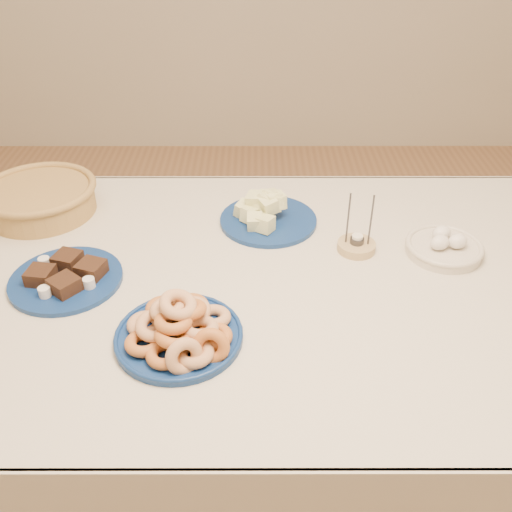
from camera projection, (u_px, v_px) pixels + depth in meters
name	position (u px, v px, depth m)	size (l,w,h in m)	color
ground	(256.00, 462.00, 1.85)	(5.00, 5.00, 0.00)	#956946
dining_table	(256.00, 310.00, 1.48)	(1.71, 1.11, 0.75)	brown
donut_platter	(180.00, 330.00, 1.22)	(0.36, 0.36, 0.13)	navy
melon_plate	(266.00, 213.00, 1.62)	(0.33, 0.33, 0.10)	navy
brownie_plate	(66.00, 277.00, 1.40)	(0.36, 0.36, 0.05)	navy
wicker_basket	(40.00, 198.00, 1.66)	(0.44, 0.44, 0.09)	olive
candle_holder	(356.00, 245.00, 1.51)	(0.12, 0.12, 0.17)	tan
egg_bowl	(444.00, 247.00, 1.50)	(0.26, 0.26, 0.07)	beige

